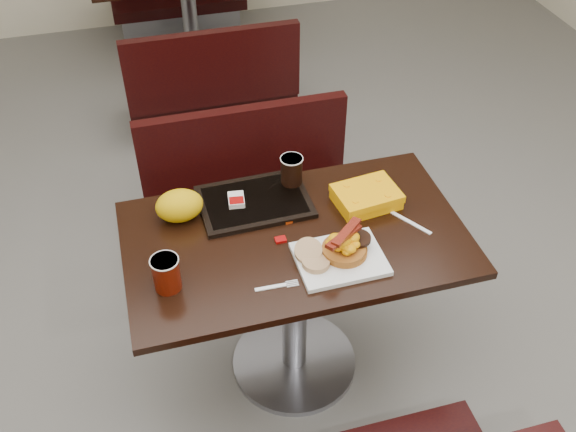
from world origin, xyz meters
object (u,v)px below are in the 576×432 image
object	(u,v)px
paper_bag	(179,206)
coffee_cup_far	(292,170)
tray	(254,202)
clamshell	(366,197)
pancake_stack	(345,249)
hashbrown_sleeve_left	(236,200)
table_near	(295,306)
fork	(271,287)
knife	(411,223)
platter	(340,259)
bench_near_n	(254,197)
coffee_cup_near	(166,274)
table_far	(190,22)
bench_far_s	(209,74)

from	to	relation	value
paper_bag	coffee_cup_far	bearing A→B (deg)	9.60
tray	clamshell	distance (m)	0.41
coffee_cup_far	paper_bag	bearing A→B (deg)	-170.40
pancake_stack	hashbrown_sleeve_left	world-z (taller)	pancake_stack
table_near	tray	world-z (taller)	tray
pancake_stack	fork	size ratio (longest dim) A/B	1.07
fork	paper_bag	size ratio (longest dim) A/B	0.84
table_near	clamshell	bearing A→B (deg)	18.47
knife	hashbrown_sleeve_left	bearing A→B (deg)	-145.74
table_near	platter	bearing A→B (deg)	-55.00
platter	paper_bag	bearing A→B (deg)	142.92
coffee_cup_far	knife	bearing A→B (deg)	-41.78
bench_near_n	clamshell	size ratio (longest dim) A/B	4.38
coffee_cup_near	tray	world-z (taller)	coffee_cup_near
fork	table_near	bearing A→B (deg)	57.92
table_far	hashbrown_sleeve_left	bearing A→B (deg)	-93.98
fork	clamshell	xyz separation A→B (m)	(0.45, 0.32, 0.03)
clamshell	platter	bearing A→B (deg)	-133.02
tray	clamshell	xyz separation A→B (m)	(0.40, -0.11, 0.02)
bench_far_s	tray	bearing A→B (deg)	-93.36
bench_near_n	fork	world-z (taller)	fork
tray	paper_bag	bearing A→B (deg)	-179.67
pancake_stack	paper_bag	world-z (taller)	paper_bag
bench_near_n	knife	bearing A→B (deg)	-60.71
platter	pancake_stack	xyz separation A→B (m)	(0.02, 0.02, 0.02)
hashbrown_sleeve_left	bench_far_s	bearing A→B (deg)	91.63
table_near	knife	xyz separation A→B (m)	(0.42, -0.05, 0.38)
fork	knife	xyz separation A→B (m)	(0.56, 0.17, -0.00)
coffee_cup_far	coffee_cup_near	bearing A→B (deg)	-142.89
table_near	coffee_cup_far	size ratio (longest dim) A/B	10.75
table_far	clamshell	size ratio (longest dim) A/B	5.26
coffee_cup_near	tray	bearing A→B (deg)	42.28
bench_far_s	hashbrown_sleeve_left	size ratio (longest dim) A/B	12.68
hashbrown_sleeve_left	coffee_cup_far	xyz separation A→B (m)	(0.23, 0.06, 0.05)
bench_near_n	pancake_stack	xyz separation A→B (m)	(0.13, -0.84, 0.42)
table_near	hashbrown_sleeve_left	world-z (taller)	hashbrown_sleeve_left
coffee_cup_near	tray	distance (m)	0.49
bench_near_n	knife	size ratio (longest dim) A/B	5.81
knife	paper_bag	distance (m)	0.83
tray	bench_far_s	bearing A→B (deg)	85.44
knife	paper_bag	bearing A→B (deg)	-139.08
tray	table_near	bearing A→B (deg)	-65.50
fork	tray	distance (m)	0.42
bench_near_n	hashbrown_sleeve_left	xyz separation A→B (m)	(-0.17, -0.49, 0.42)
table_far	clamshell	distance (m)	2.55
bench_far_s	clamshell	bearing A→B (deg)	-80.52
table_far	coffee_cup_far	size ratio (longest dim) A/B	10.75
tray	hashbrown_sleeve_left	distance (m)	0.07
paper_bag	clamshell	bearing A→B (deg)	-8.32
tray	coffee_cup_far	size ratio (longest dim) A/B	3.62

